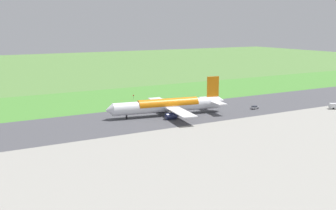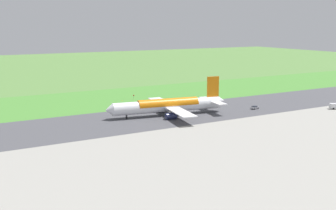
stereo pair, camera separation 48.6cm
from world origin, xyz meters
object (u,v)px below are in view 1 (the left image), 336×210
(service_truck_baggage, at_px, (335,106))
(no_stopping_sign, at_px, (133,97))
(traffic_cone_orange, at_px, (122,101))
(service_car_followme, at_px, (255,107))
(airliner_main, at_px, (169,105))

(service_truck_baggage, height_order, no_stopping_sign, service_truck_baggage)
(no_stopping_sign, relative_size, traffic_cone_orange, 4.08)
(service_truck_baggage, xyz_separation_m, no_stopping_sign, (69.97, -68.72, -0.06))
(service_car_followme, bearing_deg, service_truck_baggage, 150.80)
(airliner_main, distance_m, service_truck_baggage, 77.58)
(airliner_main, relative_size, service_truck_baggage, 8.73)
(airliner_main, xyz_separation_m, service_car_followme, (-40.60, 8.19, -3.51))
(service_car_followme, distance_m, no_stopping_sign, 63.10)
(airliner_main, height_order, service_car_followme, airliner_main)
(airliner_main, relative_size, no_stopping_sign, 24.08)
(airliner_main, height_order, service_truck_baggage, airliner_main)
(service_truck_baggage, distance_m, traffic_cone_orange, 101.99)
(airliner_main, bearing_deg, service_truck_baggage, 160.20)
(no_stopping_sign, bearing_deg, traffic_cone_orange, 17.57)
(service_truck_baggage, distance_m, service_car_followme, 37.05)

